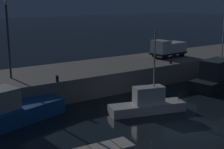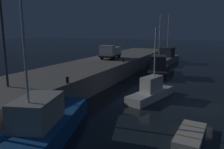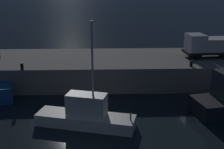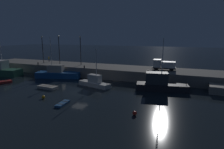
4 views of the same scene
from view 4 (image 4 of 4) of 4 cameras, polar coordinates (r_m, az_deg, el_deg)
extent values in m
plane|color=black|center=(34.32, -10.00, -5.51)|extent=(320.00, 320.00, 0.00)
cube|color=gray|center=(47.59, -0.26, 0.95)|extent=(75.30, 8.72, 2.39)
cylinder|color=silver|center=(54.85, -30.88, 7.56)|extent=(0.14, 0.14, 7.42)
cylinder|color=#262626|center=(52.58, -27.02, 1.61)|extent=(0.10, 0.10, 0.50)
cube|color=silver|center=(38.17, -5.38, -2.97)|extent=(7.33, 3.66, 0.85)
cube|color=silver|center=(37.81, -5.28, -1.21)|extent=(3.00, 1.97, 1.58)
cylinder|color=silver|center=(36.90, -4.82, 3.76)|extent=(0.14, 0.14, 5.10)
cylinder|color=#262626|center=(35.96, -1.53, -2.72)|extent=(0.10, 0.10, 0.50)
cube|color=#232328|center=(36.49, 14.90, -3.69)|extent=(9.73, 4.52, 1.24)
cube|color=#33383D|center=(36.03, 13.43, -1.04)|extent=(4.35, 3.02, 2.13)
cylinder|color=silver|center=(35.42, 15.16, 5.56)|extent=(0.14, 0.14, 6.29)
cylinder|color=#262626|center=(36.85, 21.66, -2.58)|extent=(0.10, 0.10, 0.50)
cube|color=#195193|center=(47.87, -15.87, -0.04)|extent=(11.17, 6.25, 1.39)
cube|color=#ADA899|center=(47.82, -16.70, 1.81)|extent=(4.08, 3.17, 1.74)
cylinder|color=silver|center=(47.70, -18.10, 6.79)|extent=(0.14, 0.14, 6.65)
cylinder|color=#262626|center=(49.65, -21.23, 1.13)|extent=(0.10, 0.10, 0.50)
cube|color=#2D6099|center=(29.16, -14.79, -8.54)|extent=(1.22, 2.86, 0.30)
cube|color=olive|center=(29.59, -14.20, -7.85)|extent=(0.88, 0.16, 0.04)
cube|color=olive|center=(28.61, -15.45, -8.60)|extent=(0.88, 0.16, 0.04)
cube|color=#B22823|center=(46.79, -30.54, -2.07)|extent=(3.12, 4.17, 0.48)
cube|color=olive|center=(46.89, -29.55, -1.61)|extent=(1.23, 0.69, 0.04)
cube|color=beige|center=(38.59, -18.96, -3.66)|extent=(4.13, 1.92, 0.51)
cube|color=olive|center=(39.14, -19.91, -3.10)|extent=(0.19, 1.47, 0.04)
cube|color=olive|center=(37.92, -18.03, -3.44)|extent=(0.19, 1.47, 0.04)
sphere|color=red|center=(24.78, 6.88, -11.57)|extent=(0.57, 0.57, 0.57)
sphere|color=orange|center=(32.71, -20.14, -6.45)|extent=(0.52, 0.52, 0.52)
cylinder|color=#38383D|center=(57.02, -20.29, 6.88)|extent=(0.20, 0.20, 7.22)
sphere|color=#F9EFCC|center=(56.88, -20.56, 10.68)|extent=(0.44, 0.44, 0.44)
cylinder|color=#38383D|center=(53.64, -15.75, 7.01)|extent=(0.20, 0.20, 7.42)
sphere|color=#F9EFCC|center=(53.50, -15.98, 11.16)|extent=(0.44, 0.44, 0.44)
cylinder|color=#38383D|center=(50.70, -9.52, 6.96)|extent=(0.20, 0.20, 7.28)
sphere|color=#F9EFCC|center=(50.55, -9.67, 11.28)|extent=(0.44, 0.44, 0.44)
cylinder|color=black|center=(43.30, 13.22, 1.78)|extent=(0.92, 0.34, 0.90)
cylinder|color=black|center=(45.19, 13.42, 2.18)|extent=(0.92, 0.34, 0.90)
cylinder|color=black|center=(43.18, 17.61, 1.52)|extent=(0.92, 0.34, 0.90)
cylinder|color=black|center=(45.08, 17.63, 1.92)|extent=(0.92, 0.34, 0.90)
cube|color=black|center=(44.14, 15.48, 2.02)|extent=(5.33, 2.64, 0.25)
cube|color=silver|center=(44.07, 13.53, 3.39)|extent=(1.81, 2.40, 1.70)
cube|color=silver|center=(44.00, 16.75, 2.93)|extent=(3.16, 2.49, 1.28)
cylinder|color=black|center=(60.24, -18.61, 4.12)|extent=(0.13, 0.13, 0.77)
cylinder|color=black|center=(59.95, -18.53, 4.09)|extent=(0.13, 0.13, 0.77)
cylinder|color=yellow|center=(60.01, -18.61, 4.77)|extent=(0.41, 0.41, 0.64)
sphere|color=tan|center=(59.97, -18.64, 5.18)|extent=(0.19, 0.19, 0.19)
cylinder|color=black|center=(54.67, -21.54, 3.11)|extent=(0.28, 0.28, 0.60)
cylinder|color=black|center=(46.07, -8.40, 2.35)|extent=(0.28, 0.28, 0.59)
cylinder|color=black|center=(41.21, 10.95, 1.12)|extent=(0.28, 0.28, 0.52)
camera|label=1|loc=(37.01, -51.68, 7.64)|focal=52.19mm
camera|label=2|loc=(48.00, -34.06, 6.33)|focal=35.61mm
camera|label=3|loc=(20.61, -28.12, 10.12)|focal=47.81mm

